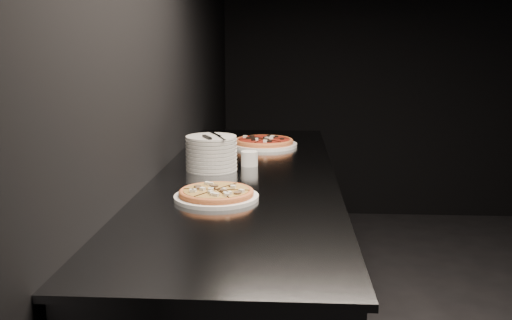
# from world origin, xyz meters

# --- Properties ---
(wall_left) EXTENTS (0.02, 5.00, 2.80)m
(wall_left) POSITION_xyz_m (-2.50, 0.00, 1.40)
(wall_left) COLOR black
(wall_left) RESTS_ON floor
(counter) EXTENTS (0.74, 2.44, 0.92)m
(counter) POSITION_xyz_m (-2.13, 0.00, 0.46)
(counter) COLOR slate
(counter) RESTS_ON floor
(pizza_mushroom) EXTENTS (0.30, 0.30, 0.03)m
(pizza_mushroom) POSITION_xyz_m (-2.20, -0.42, 0.94)
(pizza_mushroom) COLOR white
(pizza_mushroom) RESTS_ON counter
(pizza_tomato) EXTENTS (0.37, 0.37, 0.04)m
(pizza_tomato) POSITION_xyz_m (-2.08, 0.64, 0.94)
(pizza_tomato) COLOR white
(pizza_tomato) RESTS_ON counter
(plate_stack) EXTENTS (0.22, 0.22, 0.15)m
(plate_stack) POSITION_xyz_m (-2.28, 0.06, 0.99)
(plate_stack) COLOR white
(plate_stack) RESTS_ON counter
(cutlery) EXTENTS (0.09, 0.23, 0.01)m
(cutlery) POSITION_xyz_m (-2.28, 0.04, 1.07)
(cutlery) COLOR silver
(cutlery) RESTS_ON plate_stack
(ramekin) EXTENTS (0.07, 0.07, 0.07)m
(ramekin) POSITION_xyz_m (-2.13, 0.14, 0.95)
(ramekin) COLOR silver
(ramekin) RESTS_ON counter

